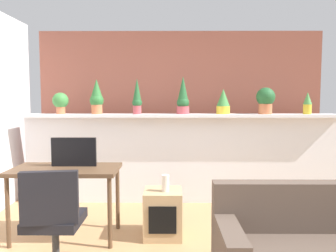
{
  "coord_description": "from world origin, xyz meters",
  "views": [
    {
      "loc": [
        -0.16,
        -2.71,
        1.48
      ],
      "look_at": [
        -0.18,
        0.93,
        1.17
      ],
      "focal_mm": 36.0,
      "sensor_mm": 36.0,
      "label": 1
    }
  ],
  "objects": [
    {
      "name": "potted_plant_4",
      "position": [
        0.58,
        1.99,
        1.42
      ],
      "size": [
        0.19,
        0.19,
        0.35
      ],
      "color": "gold",
      "rests_on": "plant_shelf"
    },
    {
      "name": "potted_plant_5",
      "position": [
        1.16,
        1.96,
        1.45
      ],
      "size": [
        0.26,
        0.26,
        0.37
      ],
      "color": "#C66B42",
      "rests_on": "plant_shelf"
    },
    {
      "name": "brick_wall_behind",
      "position": [
        0.0,
        2.6,
        1.25
      ],
      "size": [
        4.36,
        0.1,
        2.5
      ],
      "primitive_type": "cube",
      "color": "brown",
      "rests_on": "ground"
    },
    {
      "name": "office_chair",
      "position": [
        -1.12,
        -0.02,
        0.39
      ],
      "size": [
        0.47,
        0.47,
        0.91
      ],
      "color": "#262628",
      "rests_on": "ground"
    },
    {
      "name": "tv_monitor",
      "position": [
        -1.18,
        0.82,
        0.9
      ],
      "size": [
        0.47,
        0.04,
        0.31
      ],
      "primitive_type": "cube",
      "color": "black",
      "rests_on": "desk"
    },
    {
      "name": "vase_on_shelf",
      "position": [
        -0.21,
        0.74,
        0.59
      ],
      "size": [
        0.08,
        0.08,
        0.17
      ],
      "primitive_type": "cylinder",
      "color": "silver",
      "rests_on": "side_cube_shelf"
    },
    {
      "name": "potted_plant_0",
      "position": [
        -1.68,
        1.97,
        1.42
      ],
      "size": [
        0.22,
        0.22,
        0.3
      ],
      "color": "#C66B42",
      "rests_on": "plant_shelf"
    },
    {
      "name": "potted_plant_2",
      "position": [
        -0.61,
        1.95,
        1.48
      ],
      "size": [
        0.14,
        0.14,
        0.49
      ],
      "color": "#B7474C",
      "rests_on": "plant_shelf"
    },
    {
      "name": "plant_shelf",
      "position": [
        0.0,
        1.96,
        1.23
      ],
      "size": [
        4.36,
        0.37,
        0.04
      ],
      "primitive_type": "cube",
      "color": "silver",
      "rests_on": "divider_wall"
    },
    {
      "name": "divider_wall",
      "position": [
        0.0,
        2.0,
        0.61
      ],
      "size": [
        4.36,
        0.16,
        1.21
      ],
      "primitive_type": "cube",
      "color": "silver",
      "rests_on": "ground"
    },
    {
      "name": "potted_plant_6",
      "position": [
        1.73,
        1.93,
        1.41
      ],
      "size": [
        0.12,
        0.12,
        0.3
      ],
      "color": "gold",
      "rests_on": "plant_shelf"
    },
    {
      "name": "side_cube_shelf",
      "position": [
        -0.23,
        0.77,
        0.25
      ],
      "size": [
        0.4,
        0.41,
        0.5
      ],
      "color": "tan",
      "rests_on": "ground"
    },
    {
      "name": "potted_plant_1",
      "position": [
        -1.18,
        1.97,
        1.49
      ],
      "size": [
        0.19,
        0.19,
        0.48
      ],
      "color": "#C66B42",
      "rests_on": "plant_shelf"
    },
    {
      "name": "desk",
      "position": [
        -1.25,
        0.74,
        0.67
      ],
      "size": [
        1.1,
        0.6,
        0.75
      ],
      "color": "brown",
      "rests_on": "ground"
    },
    {
      "name": "potted_plant_3",
      "position": [
        0.02,
        2.0,
        1.48
      ],
      "size": [
        0.18,
        0.18,
        0.53
      ],
      "color": "#B7474C",
      "rests_on": "plant_shelf"
    }
  ]
}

